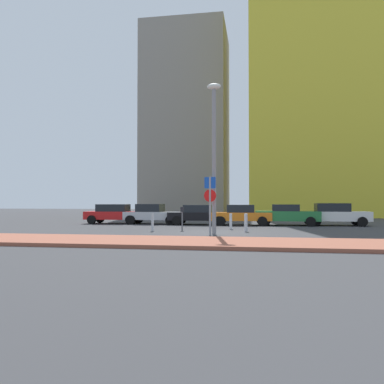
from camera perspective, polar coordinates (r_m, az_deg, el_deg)
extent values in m
plane|color=#38383A|center=(20.67, 3.05, -5.92)|extent=(120.00, 120.00, 0.00)
cube|color=#93513D|center=(15.00, 0.59, -7.37)|extent=(40.00, 3.68, 0.14)
cube|color=red|center=(29.26, -11.29, -3.37)|extent=(4.22, 1.83, 0.58)
cube|color=black|center=(29.27, -11.46, -2.29)|extent=(2.24, 1.62, 0.53)
cylinder|color=black|center=(29.66, -8.18, -3.92)|extent=(0.65, 0.24, 0.64)
cylinder|color=black|center=(28.05, -9.10, -4.06)|extent=(0.65, 0.24, 0.64)
cylinder|color=black|center=(30.53, -13.32, -3.82)|extent=(0.65, 0.24, 0.64)
cylinder|color=black|center=(28.97, -14.49, -3.95)|extent=(0.65, 0.24, 0.64)
cube|color=#B7BABF|center=(28.29, -5.62, -3.47)|extent=(4.28, 1.84, 0.57)
cube|color=black|center=(28.36, -6.13, -2.32)|extent=(1.84, 1.61, 0.56)
cylinder|color=black|center=(28.73, -2.38, -4.01)|extent=(0.65, 0.24, 0.64)
cylinder|color=black|center=(27.10, -3.24, -4.17)|extent=(0.65, 0.24, 0.64)
cylinder|color=black|center=(29.55, -7.80, -3.93)|extent=(0.65, 0.24, 0.64)
cylinder|color=black|center=(27.98, -8.95, -4.07)|extent=(0.65, 0.24, 0.64)
cube|color=black|center=(27.31, 1.12, -3.57)|extent=(4.29, 1.80, 0.55)
cube|color=black|center=(27.31, 0.92, -2.45)|extent=(1.91, 1.64, 0.52)
cylinder|color=black|center=(28.03, 4.35, -4.07)|extent=(0.64, 0.22, 0.64)
cylinder|color=black|center=(26.27, 3.98, -4.25)|extent=(0.64, 0.22, 0.64)
cylinder|color=black|center=(28.45, -1.51, -4.04)|extent=(0.64, 0.22, 0.64)
cylinder|color=black|center=(26.72, -2.26, -4.21)|extent=(0.64, 0.22, 0.64)
cube|color=orange|center=(27.06, 7.24, -3.57)|extent=(4.12, 1.93, 0.56)
cube|color=black|center=(27.04, 7.12, -2.42)|extent=(1.90, 1.69, 0.52)
cylinder|color=black|center=(27.99, 10.06, -4.06)|extent=(0.65, 0.25, 0.64)
cylinder|color=black|center=(26.24, 10.27, -4.24)|extent=(0.65, 0.25, 0.64)
cylinder|color=black|center=(27.98, 4.41, -4.08)|extent=(0.65, 0.25, 0.64)
cylinder|color=black|center=(26.22, 4.24, -4.26)|extent=(0.65, 0.25, 0.64)
cube|color=#237238|center=(27.31, 13.81, -3.42)|extent=(4.34, 2.05, 0.66)
cube|color=black|center=(27.30, 13.56, -2.25)|extent=(1.87, 1.78, 0.45)
cylinder|color=black|center=(28.32, 16.70, -3.99)|extent=(0.65, 0.25, 0.64)
cylinder|color=black|center=(26.49, 17.00, -4.17)|extent=(0.65, 0.25, 0.64)
cylinder|color=black|center=(28.25, 10.83, -4.03)|extent=(0.65, 0.25, 0.64)
cylinder|color=black|center=(26.42, 10.72, -4.22)|extent=(0.65, 0.25, 0.64)
cube|color=white|center=(27.96, 20.38, -3.34)|extent=(4.25, 1.71, 0.64)
cube|color=black|center=(27.90, 19.83, -2.13)|extent=(2.15, 1.57, 0.56)
cylinder|color=black|center=(29.11, 22.85, -3.87)|extent=(0.64, 0.22, 0.64)
cylinder|color=black|center=(27.47, 23.69, -4.01)|extent=(0.64, 0.22, 0.64)
cylinder|color=black|center=(28.57, 17.20, -3.96)|extent=(0.64, 0.22, 0.64)
cylinder|color=black|center=(26.90, 17.71, -4.12)|extent=(0.64, 0.22, 0.64)
cylinder|color=gray|center=(18.78, 2.66, -2.04)|extent=(0.10, 0.10, 2.84)
cube|color=#1447B7|center=(18.80, 2.66, 1.37)|extent=(0.55, 0.10, 0.55)
cylinder|color=red|center=(18.78, 2.66, -0.54)|extent=(0.60, 0.09, 0.60)
cylinder|color=#4C4C51|center=(22.10, -1.45, -4.28)|extent=(0.08, 0.08, 1.04)
cube|color=black|center=(22.08, -1.45, -2.56)|extent=(0.18, 0.14, 0.28)
cylinder|color=gray|center=(19.25, 3.25, 4.44)|extent=(0.20, 0.20, 7.18)
ellipsoid|color=silver|center=(19.98, 3.23, 15.17)|extent=(0.70, 0.36, 0.30)
cylinder|color=#B7B7BC|center=(23.03, 5.69, -4.29)|extent=(0.16, 0.16, 0.93)
cylinder|color=#B7B7BC|center=(21.45, -5.80, -4.48)|extent=(0.14, 0.14, 0.95)
cylinder|color=#B7B7BC|center=(21.18, 7.90, -4.47)|extent=(0.18, 0.18, 0.98)
cube|color=gold|center=(48.81, 18.75, 13.50)|extent=(16.97, 12.99, 28.23)
cube|color=gray|center=(52.88, -0.74, 10.14)|extent=(10.62, 10.11, 24.40)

